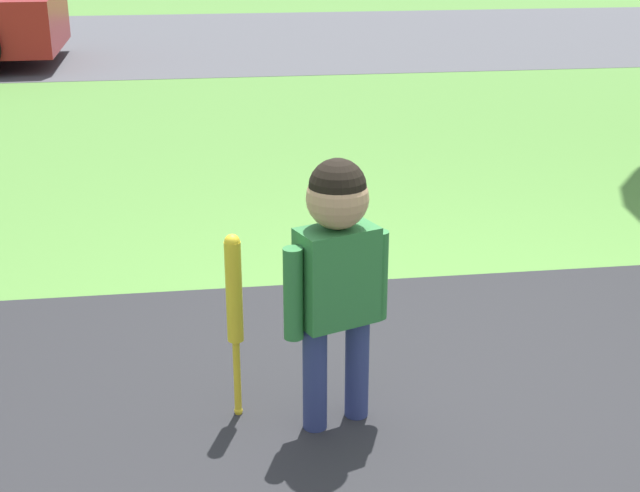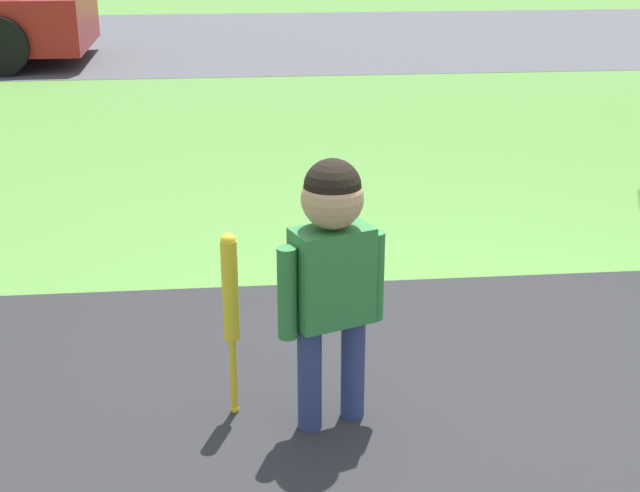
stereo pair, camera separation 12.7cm
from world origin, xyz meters
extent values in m
plane|color=#518438|center=(0.00, 0.00, 0.00)|extent=(60.00, 60.00, 0.00)
cube|color=#4C4C51|center=(0.00, 9.57, 0.00)|extent=(40.00, 6.00, 0.01)
cylinder|color=navy|center=(-0.58, -0.25, 0.20)|extent=(0.08, 0.08, 0.39)
cylinder|color=navy|center=(-0.43, -0.19, 0.20)|extent=(0.08, 0.08, 0.39)
cube|color=#2D7238|center=(-0.51, -0.22, 0.56)|extent=(0.29, 0.23, 0.33)
cylinder|color=#2D7238|center=(-0.66, -0.28, 0.53)|extent=(0.07, 0.07, 0.32)
cylinder|color=#2D7238|center=(-0.35, -0.16, 0.53)|extent=(0.07, 0.07, 0.32)
sphere|color=tan|center=(-0.51, -0.22, 0.83)|extent=(0.20, 0.20, 0.20)
sphere|color=black|center=(-0.51, -0.22, 0.86)|extent=(0.19, 0.19, 0.19)
sphere|color=yellow|center=(-0.84, -0.13, 0.02)|extent=(0.03, 0.03, 0.03)
cylinder|color=yellow|center=(-0.84, -0.13, 0.15)|extent=(0.03, 0.03, 0.30)
cylinder|color=yellow|center=(-0.84, -0.13, 0.48)|extent=(0.06, 0.06, 0.36)
sphere|color=yellow|center=(-0.84, -0.13, 0.66)|extent=(0.05, 0.05, 0.05)
cylinder|color=black|center=(-3.27, 8.74, 0.31)|extent=(0.63, 0.19, 0.63)
camera|label=1|loc=(-0.94, -2.90, 1.70)|focal=50.00mm
camera|label=2|loc=(-0.81, -2.91, 1.70)|focal=50.00mm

